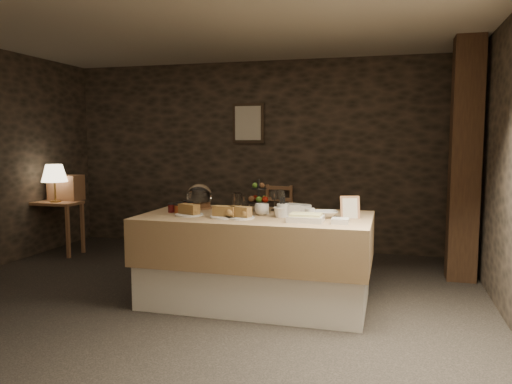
% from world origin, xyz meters
% --- Properties ---
extents(ground_plane, '(5.50, 5.00, 0.01)m').
position_xyz_m(ground_plane, '(0.00, 0.00, 0.00)').
color(ground_plane, black).
rests_on(ground_plane, ground).
extents(room_shell, '(5.52, 5.02, 2.60)m').
position_xyz_m(room_shell, '(0.00, 0.00, 1.56)').
color(room_shell, black).
rests_on(room_shell, ground).
extents(buffet_table, '(2.10, 1.11, 0.83)m').
position_xyz_m(buffet_table, '(0.60, 0.13, 0.48)').
color(buffet_table, silver).
rests_on(buffet_table, ground_plane).
extents(console_table, '(0.66, 0.38, 0.71)m').
position_xyz_m(console_table, '(-2.50, 1.35, 0.58)').
color(console_table, '#906243').
rests_on(console_table, ground_plane).
extents(table_lamp, '(0.33, 0.33, 0.49)m').
position_xyz_m(table_lamp, '(-2.45, 1.30, 1.08)').
color(table_lamp, '#B1863A').
rests_on(table_lamp, console_table).
extents(wine_rack, '(0.42, 0.26, 0.34)m').
position_xyz_m(wine_rack, '(-2.45, 1.53, 0.88)').
color(wine_rack, '#906243').
rests_on(wine_rack, console_table).
extents(chair, '(0.48, 0.47, 0.70)m').
position_xyz_m(chair, '(0.27, 2.34, 0.40)').
color(chair, '#906243').
rests_on(chair, ground_plane).
extents(timber_column, '(0.30, 0.30, 2.60)m').
position_xyz_m(timber_column, '(2.55, 1.46, 1.30)').
color(timber_column, black).
rests_on(timber_column, ground_plane).
extents(framed_picture, '(0.45, 0.04, 0.55)m').
position_xyz_m(framed_picture, '(-0.15, 2.47, 1.75)').
color(framed_picture, '#322419').
rests_on(framed_picture, room_shell).
extents(plate_stack_a, '(0.19, 0.19, 0.10)m').
position_xyz_m(plate_stack_a, '(0.90, 0.22, 0.88)').
color(plate_stack_a, silver).
rests_on(plate_stack_a, buffet_table).
extents(plate_stack_b, '(0.20, 0.20, 0.08)m').
position_xyz_m(plate_stack_b, '(0.99, 0.30, 0.87)').
color(plate_stack_b, silver).
rests_on(plate_stack_b, buffet_table).
extents(cutlery_holder, '(0.10, 0.10, 0.12)m').
position_xyz_m(cutlery_holder, '(0.86, 0.06, 0.89)').
color(cutlery_holder, silver).
rests_on(cutlery_holder, buffet_table).
extents(cup_a, '(0.17, 0.17, 0.11)m').
position_xyz_m(cup_a, '(0.65, 0.13, 0.88)').
color(cup_a, silver).
rests_on(cup_a, buffet_table).
extents(cup_b, '(0.10, 0.10, 0.09)m').
position_xyz_m(cup_b, '(0.84, 0.03, 0.88)').
color(cup_b, silver).
rests_on(cup_b, buffet_table).
extents(mug_c, '(0.09, 0.09, 0.09)m').
position_xyz_m(mug_c, '(0.65, 0.21, 0.88)').
color(mug_c, silver).
rests_on(mug_c, buffet_table).
extents(mug_d, '(0.08, 0.08, 0.09)m').
position_xyz_m(mug_d, '(1.11, 0.06, 0.87)').
color(mug_d, silver).
rests_on(mug_d, buffet_table).
extents(bowl, '(0.27, 0.27, 0.06)m').
position_xyz_m(bowl, '(1.23, 0.15, 0.86)').
color(bowl, silver).
rests_on(bowl, buffet_table).
extents(cake_dome, '(0.26, 0.26, 0.26)m').
position_xyz_m(cake_dome, '(-0.08, 0.42, 0.93)').
color(cake_dome, '#906243').
rests_on(cake_dome, buffet_table).
extents(fruit_stand, '(0.22, 0.22, 0.31)m').
position_xyz_m(fruit_stand, '(0.55, 0.39, 0.95)').
color(fruit_stand, black).
rests_on(fruit_stand, buffet_table).
extents(bread_platter_left, '(0.26, 0.26, 0.11)m').
position_xyz_m(bread_platter_left, '(0.01, -0.07, 0.87)').
color(bread_platter_left, silver).
rests_on(bread_platter_left, buffet_table).
extents(bread_platter_center, '(0.26, 0.26, 0.11)m').
position_xyz_m(bread_platter_center, '(0.37, -0.11, 0.87)').
color(bread_platter_center, silver).
rests_on(bread_platter_center, buffet_table).
extents(bread_platter_right, '(0.26, 0.26, 0.11)m').
position_xyz_m(bread_platter_right, '(0.51, -0.11, 0.87)').
color(bread_platter_right, silver).
rests_on(bread_platter_right, buffet_table).
extents(jam_jars, '(0.18, 0.32, 0.07)m').
position_xyz_m(jam_jars, '(-0.16, 0.16, 0.87)').
color(jam_jars, '#551214').
rests_on(jam_jars, buffet_table).
extents(tart_dish, '(0.30, 0.22, 0.07)m').
position_xyz_m(tart_dish, '(1.10, -0.13, 0.86)').
color(tart_dish, silver).
rests_on(tart_dish, buffet_table).
extents(square_dish, '(0.14, 0.14, 0.04)m').
position_xyz_m(square_dish, '(1.40, -0.16, 0.85)').
color(square_dish, silver).
rests_on(square_dish, buffet_table).
extents(menu_frame, '(0.18, 0.11, 0.22)m').
position_xyz_m(menu_frame, '(1.45, 0.14, 0.92)').
color(menu_frame, '#906243').
rests_on(menu_frame, buffet_table).
extents(storage_jar_a, '(0.10, 0.10, 0.16)m').
position_xyz_m(storage_jar_a, '(0.31, 0.46, 0.91)').
color(storage_jar_a, white).
rests_on(storage_jar_a, buffet_table).
extents(storage_jar_b, '(0.09, 0.09, 0.14)m').
position_xyz_m(storage_jar_b, '(0.40, 0.47, 0.90)').
color(storage_jar_b, white).
rests_on(storage_jar_b, buffet_table).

